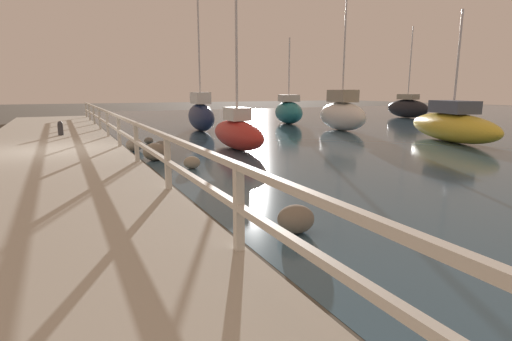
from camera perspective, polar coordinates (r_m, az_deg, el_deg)
ground_plane at (r=13.84m, az=-27.42°, el=1.18°), size 120.00×120.00×0.00m
dock_walkway at (r=13.82m, az=-27.49°, el=1.89°), size 4.41×36.00×0.35m
railing at (r=13.83m, az=-19.05°, el=6.19°), size 0.10×32.50×1.01m
boulder_upstream at (r=6.15m, az=5.71°, el=-6.91°), size 0.58×0.52×0.43m
boulder_mid_strip at (r=14.98m, az=-16.96°, el=3.53°), size 0.60×0.54×0.45m
boulder_water_edge at (r=11.23m, az=-9.14°, el=1.13°), size 0.47×0.42×0.35m
boulder_near_dock at (r=12.78m, az=-14.26°, el=2.61°), size 0.73×0.66×0.55m
boulder_downstream at (r=14.31m, az=-13.35°, el=3.30°), size 0.56×0.51×0.42m
boulder_far_strip at (r=16.88m, az=-15.07°, el=4.15°), size 0.37×0.33×0.27m
mooring_bollard at (r=18.18m, az=-26.16°, el=5.45°), size 0.21×0.21×0.58m
sailboat_teal at (r=26.41m, az=4.66°, el=8.42°), size 2.71×4.24×5.41m
sailboat_black at (r=34.49m, az=20.79°, el=8.42°), size 1.46×4.53×6.99m
sailboat_yellow at (r=18.92m, az=26.19°, el=5.84°), size 3.45×6.11×5.34m
sailboat_white at (r=22.41m, az=12.15°, el=7.96°), size 1.93×4.38×8.30m
sailboat_red at (r=14.76m, az=-2.71°, el=5.42°), size 1.09×4.08×5.41m
sailboat_navy at (r=21.87m, az=-7.91°, el=7.91°), size 1.46×4.33×6.82m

